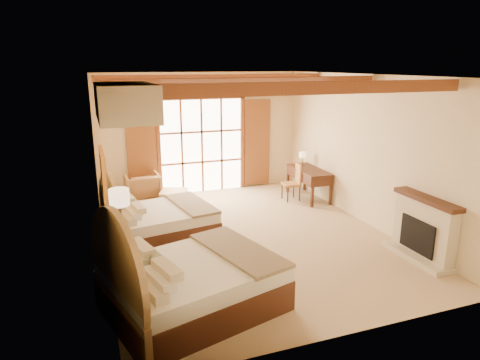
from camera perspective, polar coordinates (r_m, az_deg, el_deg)
name	(u,v)px	position (r m, az deg, el deg)	size (l,w,h in m)	color
floor	(247,237)	(8.80, 0.94, -7.54)	(7.00, 7.00, 0.00)	#C6AF87
wall_back	(201,133)	(11.59, -5.21, 6.22)	(5.50, 5.50, 0.00)	beige
wall_left	(99,172)	(7.79, -18.28, 1.05)	(7.00, 7.00, 0.00)	beige
wall_right	(367,151)	(9.62, 16.53, 3.79)	(7.00, 7.00, 0.00)	beige
ceiling	(248,75)	(8.11, 1.04, 13.78)	(7.00, 7.00, 0.00)	#B4753A
ceiling_beams	(248,82)	(8.11, 1.04, 12.93)	(5.39, 4.60, 0.18)	brown
french_doors	(202,147)	(11.59, -5.10, 4.47)	(3.95, 0.08, 2.60)	white
fireplace	(423,232)	(8.34, 23.20, -6.36)	(0.46, 1.40, 1.16)	beige
painting	(103,173)	(7.03, -17.77, 0.86)	(0.06, 0.95, 0.75)	#EF9B3C
canopy_valance	(125,102)	(5.61, -15.03, 10.05)	(0.70, 1.40, 0.45)	beige
bed_near	(182,281)	(6.21, -7.73, -13.26)	(2.74, 2.29, 1.51)	#442014
bed_far	(153,220)	(8.69, -11.57, -5.29)	(2.26, 1.84, 1.33)	#442014
nightstand	(126,266)	(7.15, -15.01, -11.04)	(0.51, 0.51, 0.61)	#442014
floor_lamp	(120,203)	(7.05, -15.76, -2.94)	(0.32, 0.32, 1.50)	#3B2D1D
armchair	(143,189)	(10.97, -12.85, -1.12)	(0.82, 0.85, 0.77)	#A47445
ottoman	(174,200)	(10.50, -8.81, -2.59)	(0.61, 0.61, 0.45)	tan
desk	(308,183)	(11.24, 9.11, -0.35)	(0.66, 1.47, 0.79)	#442014
desk_chair	(292,189)	(11.09, 6.91, -1.15)	(0.49, 0.49, 0.96)	#AA8039
desk_lamp	(303,155)	(11.44, 8.35, 3.27)	(0.18, 0.18, 0.37)	#3B2D1D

